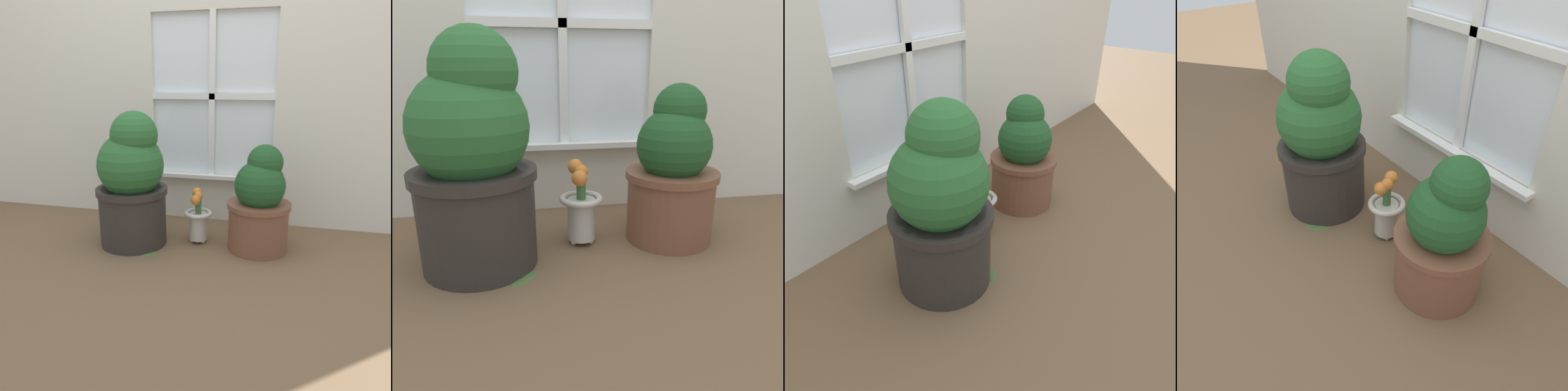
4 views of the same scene
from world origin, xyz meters
The scene contains 5 objects.
ground_plane centered at (0.00, 0.00, 0.00)m, with size 10.00×10.00×0.00m, color brown.
potted_plant_left centered at (-0.34, 0.13, 0.35)m, with size 0.39×0.39×0.74m.
potted_plant_right centered at (0.35, 0.22, 0.26)m, with size 0.34×0.34×0.57m.
flower_vase centered at (0.01, 0.23, 0.15)m, with size 0.16×0.16×0.31m.
fallen_leaf centered at (-0.21, 0.00, 0.00)m, with size 0.11×0.11×0.01m.
Camera 2 is at (-0.20, -1.05, 0.62)m, focal length 35.00 mm.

